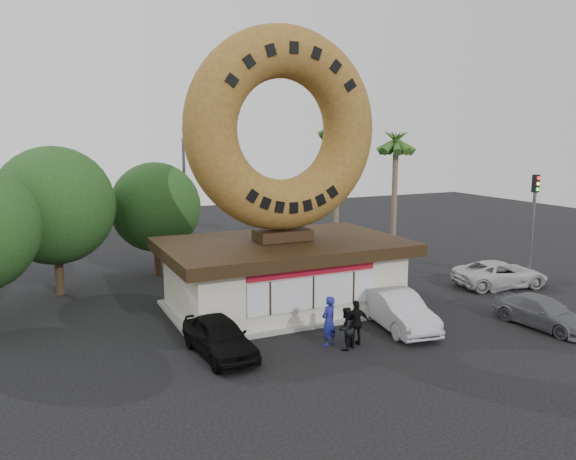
# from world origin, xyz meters

# --- Properties ---
(ground) EXTENTS (90.00, 90.00, 0.00)m
(ground) POSITION_xyz_m (0.00, 0.00, 0.00)
(ground) COLOR black
(ground) RESTS_ON ground
(donut_shop) EXTENTS (11.20, 7.20, 3.80)m
(donut_shop) POSITION_xyz_m (0.00, 5.98, 1.77)
(donut_shop) COLOR silver
(donut_shop) RESTS_ON ground
(giant_donut) EXTENTS (9.22, 2.35, 9.22)m
(giant_donut) POSITION_xyz_m (0.00, 6.00, 8.41)
(giant_donut) COLOR olive
(giant_donut) RESTS_ON donut_shop
(tree_west) EXTENTS (6.00, 6.00, 7.65)m
(tree_west) POSITION_xyz_m (-9.50, 13.00, 4.64)
(tree_west) COLOR #473321
(tree_west) RESTS_ON ground
(tree_mid) EXTENTS (5.20, 5.20, 6.63)m
(tree_mid) POSITION_xyz_m (-4.00, 15.00, 4.02)
(tree_mid) COLOR #473321
(tree_mid) RESTS_ON ground
(palm_near) EXTENTS (2.60, 2.60, 9.75)m
(palm_near) POSITION_xyz_m (7.50, 14.00, 8.41)
(palm_near) COLOR #726651
(palm_near) RESTS_ON ground
(palm_far) EXTENTS (2.60, 2.60, 8.75)m
(palm_far) POSITION_xyz_m (11.00, 12.50, 7.48)
(palm_far) COLOR #726651
(palm_far) RESTS_ON ground
(street_lamp) EXTENTS (2.11, 0.20, 8.00)m
(street_lamp) POSITION_xyz_m (-1.86, 16.00, 4.48)
(street_lamp) COLOR #59595E
(street_lamp) RESTS_ON ground
(traffic_signal) EXTENTS (0.30, 0.38, 6.07)m
(traffic_signal) POSITION_xyz_m (14.00, 3.99, 3.87)
(traffic_signal) COLOR #59595E
(traffic_signal) RESTS_ON ground
(person_left) EXTENTS (0.86, 0.72, 2.01)m
(person_left) POSITION_xyz_m (-0.41, 0.81, 1.01)
(person_left) COLOR navy
(person_left) RESTS_ON ground
(person_center) EXTENTS (1.00, 0.90, 1.68)m
(person_center) POSITION_xyz_m (-0.00, 0.20, 0.84)
(person_center) COLOR black
(person_center) RESTS_ON ground
(person_right) EXTENTS (1.12, 0.59, 1.82)m
(person_right) POSITION_xyz_m (0.61, 0.42, 0.91)
(person_right) COLOR black
(person_right) RESTS_ON ground
(car_black) EXTENTS (2.08, 4.44, 1.47)m
(car_black) POSITION_xyz_m (-4.59, 1.70, 0.74)
(car_black) COLOR black
(car_black) RESTS_ON ground
(car_silver) EXTENTS (2.30, 4.95, 1.57)m
(car_silver) POSITION_xyz_m (3.29, 1.37, 0.78)
(car_silver) COLOR #B4B4B9
(car_silver) RESTS_ON ground
(car_grey) EXTENTS (2.22, 4.55, 1.28)m
(car_grey) POSITION_xyz_m (9.03, -1.19, 0.64)
(car_grey) COLOR slate
(car_grey) RESTS_ON ground
(car_white) EXTENTS (5.44, 3.31, 1.41)m
(car_white) POSITION_xyz_m (12.28, 4.40, 0.71)
(car_white) COLOR silver
(car_white) RESTS_ON ground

